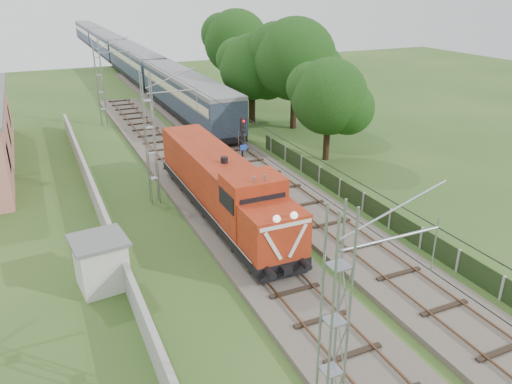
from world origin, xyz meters
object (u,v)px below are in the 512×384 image
locomotive (222,185)px  relay_hut (101,262)px  signal_post (243,139)px  coach_rake (119,51)px

locomotive → relay_hut: (-7.40, -4.31, -0.89)m
locomotive → signal_post: 5.64m
locomotive → coach_rake: bearing=85.2°
relay_hut → locomotive: bearing=30.2°
coach_rake → signal_post: 54.97m
coach_rake → relay_hut: bearing=-101.0°
locomotive → signal_post: signal_post is taller
locomotive → signal_post: (3.20, 4.51, 1.10)m
signal_post → relay_hut: signal_post is taller
locomotive → relay_hut: 8.61m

